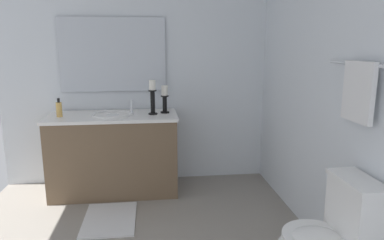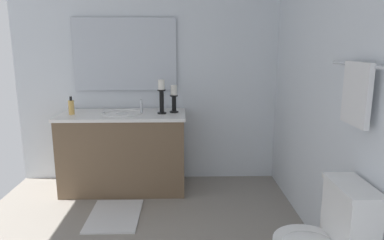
{
  "view_description": "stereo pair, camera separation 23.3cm",
  "coord_description": "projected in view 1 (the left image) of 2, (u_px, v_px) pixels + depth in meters",
  "views": [
    {
      "loc": [
        2.36,
        0.14,
        1.49
      ],
      "look_at": [
        -0.13,
        0.44,
        0.94
      ],
      "focal_mm": 32.79,
      "sensor_mm": 36.0,
      "label": 1
    },
    {
      "loc": [
        2.38,
        0.37,
        1.49
      ],
      "look_at": [
        -0.13,
        0.44,
        0.94
      ],
      "focal_mm": 32.79,
      "sensor_mm": 36.0,
      "label": 2
    }
  ],
  "objects": [
    {
      "name": "bath_mat",
      "position": [
        110.0,
        219.0,
        3.03
      ],
      "size": [
        0.6,
        0.44,
        0.02
      ],
      "primitive_type": "cube",
      "color": "silver",
      "rests_on": "ground"
    },
    {
      "name": "wall_back",
      "position": [
        330.0,
        82.0,
        2.5
      ],
      "size": [
        2.86,
        0.04,
        2.45
      ],
      "primitive_type": "cube",
      "color": "silver",
      "rests_on": "ground"
    },
    {
      "name": "wall_left",
      "position": [
        136.0,
        70.0,
        3.72
      ],
      "size": [
        0.04,
        2.83,
        2.45
      ],
      "primitive_type": "cube",
      "color": "silver",
      "rests_on": "ground"
    },
    {
      "name": "soap_bottle",
      "position": [
        59.0,
        109.0,
        3.36
      ],
      "size": [
        0.06,
        0.06,
        0.18
      ],
      "color": "#E5B259",
      "rests_on": "vanity_cabinet"
    },
    {
      "name": "sink_basin",
      "position": [
        113.0,
        119.0,
        3.47
      ],
      "size": [
        0.4,
        0.4,
        0.24
      ],
      "color": "white",
      "rests_on": "vanity_cabinet"
    },
    {
      "name": "vanity_cabinet",
      "position": [
        115.0,
        154.0,
        3.55
      ],
      "size": [
        0.58,
        1.28,
        0.8
      ],
      "color": "brown",
      "rests_on": "ground"
    },
    {
      "name": "mirror",
      "position": [
        113.0,
        55.0,
        3.62
      ],
      "size": [
        0.02,
        1.08,
        0.75
      ],
      "primitive_type": "cube",
      "color": "silver"
    },
    {
      "name": "candle_holder_tall",
      "position": [
        165.0,
        98.0,
        3.54
      ],
      "size": [
        0.09,
        0.09,
        0.28
      ],
      "color": "black",
      "rests_on": "vanity_cabinet"
    },
    {
      "name": "candle_holder_short",
      "position": [
        153.0,
        96.0,
        3.46
      ],
      "size": [
        0.09,
        0.09,
        0.34
      ],
      "color": "black",
      "rests_on": "vanity_cabinet"
    },
    {
      "name": "towel_bar",
      "position": [
        364.0,
        65.0,
        2.0
      ],
      "size": [
        0.74,
        0.02,
        0.02
      ],
      "primitive_type": "cylinder",
      "rotation": [
        0.0,
        1.57,
        0.0
      ],
      "color": "silver"
    },
    {
      "name": "towel_near_vanity",
      "position": [
        358.0,
        92.0,
        2.03
      ],
      "size": [
        0.28,
        0.03,
        0.35
      ],
      "primitive_type": "cube",
      "color": "white",
      "rests_on": "towel_bar"
    }
  ]
}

